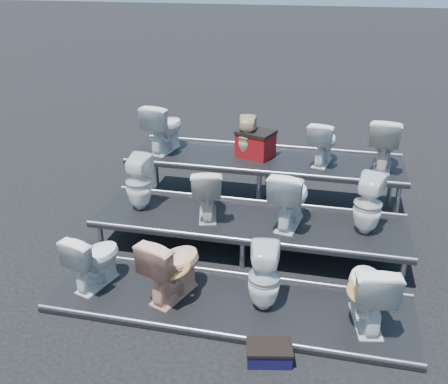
% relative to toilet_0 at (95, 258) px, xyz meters
% --- Properties ---
extents(ground, '(80.00, 80.00, 0.00)m').
position_rel_toilet_0_xyz_m(ground, '(1.65, 1.30, -0.42)').
color(ground, black).
rests_on(ground, ground).
extents(tier_front, '(4.20, 1.20, 0.06)m').
position_rel_toilet_0_xyz_m(tier_front, '(1.65, 0.00, -0.39)').
color(tier_front, black).
rests_on(tier_front, ground).
extents(tier_mid, '(4.20, 1.20, 0.46)m').
position_rel_toilet_0_xyz_m(tier_mid, '(1.65, 1.30, -0.19)').
color(tier_mid, black).
rests_on(tier_mid, ground).
extents(tier_back, '(4.20, 1.20, 0.86)m').
position_rel_toilet_0_xyz_m(tier_back, '(1.65, 2.60, 0.01)').
color(tier_back, black).
rests_on(tier_back, ground).
extents(toilet_0, '(0.59, 0.80, 0.73)m').
position_rel_toilet_0_xyz_m(toilet_0, '(0.00, 0.00, 0.00)').
color(toilet_0, white).
rests_on(toilet_0, tier_front).
extents(toilet_1, '(0.70, 0.91, 0.81)m').
position_rel_toilet_0_xyz_m(toilet_1, '(0.98, 0.00, 0.04)').
color(toilet_1, '#E6A889').
rests_on(toilet_1, tier_front).
extents(toilet_2, '(0.41, 0.41, 0.80)m').
position_rel_toilet_0_xyz_m(toilet_2, '(2.05, 0.00, 0.04)').
color(toilet_2, white).
rests_on(toilet_2, tier_front).
extents(toilet_3, '(0.59, 0.87, 0.82)m').
position_rel_toilet_0_xyz_m(toilet_3, '(3.17, 0.00, 0.05)').
color(toilet_3, white).
rests_on(toilet_3, tier_front).
extents(toilet_4, '(0.39, 0.40, 0.79)m').
position_rel_toilet_0_xyz_m(toilet_4, '(0.08, 1.30, 0.43)').
color(toilet_4, white).
rests_on(toilet_4, tier_mid).
extents(toilet_5, '(0.56, 0.79, 0.73)m').
position_rel_toilet_0_xyz_m(toilet_5, '(1.06, 1.30, 0.40)').
color(toilet_5, beige).
rests_on(toilet_5, tier_mid).
extents(toilet_6, '(0.56, 0.84, 0.79)m').
position_rel_toilet_0_xyz_m(toilet_6, '(2.18, 1.30, 0.43)').
color(toilet_6, white).
rests_on(toilet_6, tier_mid).
extents(toilet_7, '(0.44, 0.45, 0.79)m').
position_rel_toilet_0_xyz_m(toilet_7, '(3.16, 1.30, 0.43)').
color(toilet_7, white).
rests_on(toilet_7, tier_mid).
extents(toilet_8, '(0.58, 0.84, 0.78)m').
position_rel_toilet_0_xyz_m(toilet_8, '(0.03, 2.60, 0.83)').
color(toilet_8, white).
rests_on(toilet_8, tier_back).
extents(toilet_9, '(0.32, 0.33, 0.65)m').
position_rel_toilet_0_xyz_m(toilet_9, '(1.37, 2.60, 0.76)').
color(toilet_9, '#D2B88A').
rests_on(toilet_9, tier_back).
extents(toilet_10, '(0.49, 0.71, 0.67)m').
position_rel_toilet_0_xyz_m(toilet_10, '(2.52, 2.60, 0.77)').
color(toilet_10, white).
rests_on(toilet_10, tier_back).
extents(toilet_11, '(0.53, 0.81, 0.78)m').
position_rel_toilet_0_xyz_m(toilet_11, '(3.39, 2.60, 0.83)').
color(toilet_11, beige).
rests_on(toilet_11, tier_back).
extents(red_crate, '(0.62, 0.56, 0.37)m').
position_rel_toilet_0_xyz_m(red_crate, '(1.49, 2.64, 0.62)').
color(red_crate, maroon).
rests_on(red_crate, tier_back).
extents(step_stool, '(0.48, 0.35, 0.16)m').
position_rel_toilet_0_xyz_m(step_stool, '(2.23, -0.76, -0.34)').
color(step_stool, black).
rests_on(step_stool, ground).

